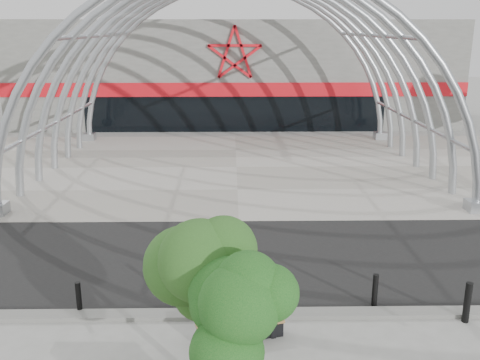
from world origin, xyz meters
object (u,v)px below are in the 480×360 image
street_tree_1 (252,312)px  bollard_2 (198,300)px  bench_1 (240,330)px  street_tree_0 (204,270)px

street_tree_1 → bollard_2: 4.91m
street_tree_1 → bollard_2: (-1.28, 4.26, -2.08)m
street_tree_1 → bench_1: 3.96m
street_tree_0 → street_tree_1: bearing=-54.4°
street_tree_0 → bollard_2: size_ratio=3.94×
street_tree_0 → bench_1: bearing=67.8°
street_tree_1 → bench_1: bearing=92.8°
bollard_2 → bench_1: bearing=-44.0°
bench_1 → bollard_2: bearing=136.0°
street_tree_0 → bench_1: size_ratio=1.72×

